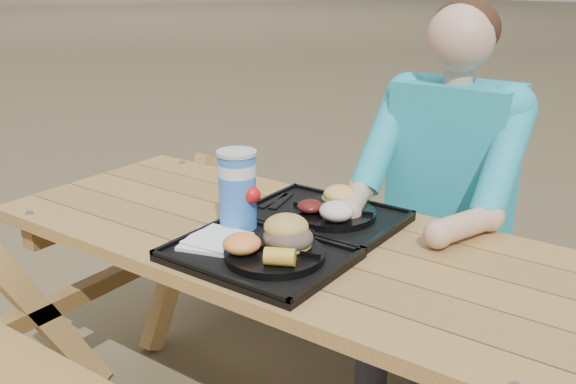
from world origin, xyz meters
The scene contains 17 objects.
picnic_table centered at (0.00, 0.00, 0.38)m, with size 1.80×1.49×0.75m, color #999999, non-canonical shape.
tray_near centered at (0.03, -0.18, 0.76)m, with size 0.45×0.35×0.02m, color black.
tray_far centered at (0.03, 0.14, 0.76)m, with size 0.45×0.35×0.02m, color black.
plate_near centered at (0.09, -0.18, 0.78)m, with size 0.26×0.26×0.02m, color black.
plate_far centered at (0.06, 0.15, 0.78)m, with size 0.26×0.26×0.02m, color black.
napkin_stack centered at (-0.10, -0.20, 0.78)m, with size 0.15×0.15×0.02m, color white.
soda_cup centered at (-0.12, -0.07, 0.88)m, with size 0.11×0.11×0.22m, color blue.
condiment_bbq centered at (0.04, -0.04, 0.78)m, with size 0.05×0.05×0.03m, color #320705.
condiment_mustard centered at (0.10, -0.06, 0.79)m, with size 0.05×0.05×0.03m, color yellow.
sandwich centered at (0.10, -0.14, 0.85)m, with size 0.12×0.12×0.13m, color gold, non-canonical shape.
mac_cheese centered at (0.03, -0.24, 0.81)m, with size 0.10×0.10×0.05m, color #FF9A43.
corn_cob centered at (0.15, -0.24, 0.81)m, with size 0.08×0.08×0.04m, color gold, non-canonical shape.
cutlery_far centered at (-0.14, 0.16, 0.77)m, with size 0.03×0.15×0.01m, color black.
burger centered at (0.05, 0.21, 0.84)m, with size 0.10×0.10×0.09m, color #F8B157, non-canonical shape.
baked_beans centered at (0.01, 0.10, 0.81)m, with size 0.08×0.08×0.04m, color #561411.
potato_salad centered at (0.11, 0.09, 0.82)m, with size 0.10×0.10×0.06m, color silver.
diner centered at (0.25, 0.57, 0.64)m, with size 0.48×0.84×1.28m, color #18AE9E, non-canonical shape.
Camera 1 is at (0.99, -1.38, 1.48)m, focal length 40.00 mm.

